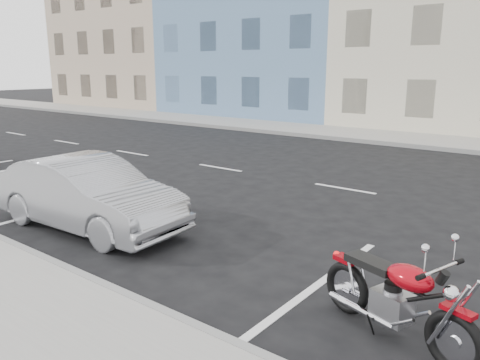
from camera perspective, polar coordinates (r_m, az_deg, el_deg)
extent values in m
plane|color=black|center=(11.10, 22.00, -2.58)|extent=(120.00, 120.00, 0.00)
cube|color=gray|center=(20.77, 15.48, 5.26)|extent=(80.00, 3.40, 0.15)
cube|color=gray|center=(19.22, 13.52, 4.76)|extent=(80.00, 0.12, 0.16)
cube|color=tan|center=(39.33, -9.93, 17.90)|extent=(12.00, 12.00, 12.00)
cube|color=#587AA1|center=(31.69, 5.87, 20.02)|extent=(12.00, 12.00, 13.00)
torus|color=black|center=(5.51, 18.52, -15.26)|extent=(0.64, 0.30, 0.64)
cube|color=#98050F|center=(5.37, 18.48, -11.78)|extent=(0.32, 0.24, 0.06)
cube|color=gray|center=(5.18, 24.53, -17.08)|extent=(0.47, 0.40, 0.33)
ellipsoid|color=#98050F|center=(4.91, 26.95, -13.73)|extent=(0.61, 0.48, 0.26)
cube|color=black|center=(5.15, 21.91, -12.18)|extent=(0.64, 0.42, 0.09)
cylinder|color=silver|center=(5.29, 20.51, -17.88)|extent=(0.89, 0.36, 0.08)
cylinder|color=silver|center=(5.49, 22.22, -16.84)|extent=(0.89, 0.36, 0.08)
cylinder|color=black|center=(5.01, 26.85, -16.25)|extent=(0.75, 0.29, 0.47)
imported|color=#97989E|center=(8.96, -18.07, -1.61)|extent=(4.05, 1.60, 1.31)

